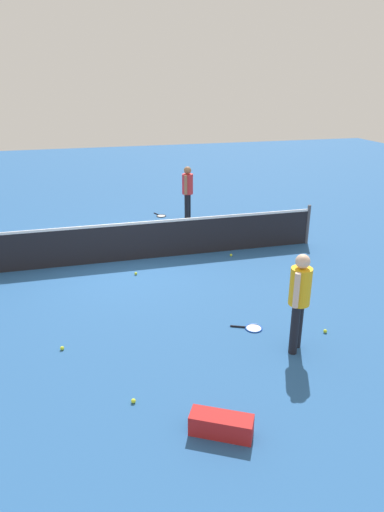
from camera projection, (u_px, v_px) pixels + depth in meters
name	position (u px, v px, depth m)	size (l,w,h in m)	color
ground_plane	(123.00, 261.00, 11.18)	(40.00, 40.00, 0.00)	#265693
court_net	(122.00, 242.00, 10.99)	(10.09, 0.09, 1.07)	#4C4C51
player_near_side	(300.00, 295.00, 7.16)	(0.48, 0.48, 1.70)	black
player_far_side	(188.00, 189.00, 14.00)	(0.46, 0.50, 1.70)	black
tennis_racket_near_player	(252.00, 328.00, 8.15)	(0.60, 0.42, 0.03)	blue
tennis_racket_far_player	(161.00, 216.00, 14.78)	(0.41, 0.60, 0.03)	black
tennis_ball_near_player	(231.00, 255.00, 11.45)	(0.07, 0.07, 0.07)	#C6E033
tennis_ball_by_net	(325.00, 331.00, 8.01)	(0.07, 0.07, 0.07)	#C6E033
tennis_ball_midcourt	(136.00, 273.00, 10.37)	(0.07, 0.07, 0.07)	#C6E033
tennis_ball_baseline	(62.00, 348.00, 7.51)	(0.07, 0.07, 0.07)	#C6E033
tennis_ball_stray_left	(133.00, 401.00, 6.28)	(0.07, 0.07, 0.07)	#C6E033
equipment_bag	(218.00, 424.00, 5.70)	(0.84, 0.63, 0.28)	#B21E1E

